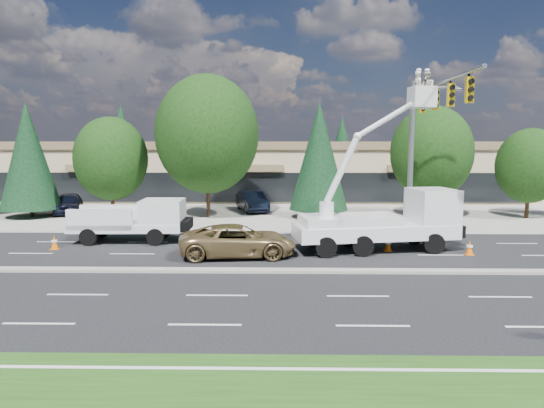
{
  "coord_description": "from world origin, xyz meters",
  "views": [
    {
      "loc": [
        2.25,
        -19.83,
        5.4
      ],
      "look_at": [
        1.83,
        3.83,
        2.4
      ],
      "focal_mm": 32.0,
      "sensor_mm": 36.0,
      "label": 1
    }
  ],
  "objects_px": {
    "utility_pickup": "(136,224)",
    "minivan": "(238,241)",
    "signal_mast": "(423,131)",
    "bucket_truck": "(389,213)"
  },
  "relations": [
    {
      "from": "signal_mast",
      "to": "bucket_truck",
      "type": "xyz_separation_m",
      "value": [
        -2.31,
        -2.71,
        -4.14
      ]
    },
    {
      "from": "utility_pickup",
      "to": "minivan",
      "type": "height_order",
      "value": "utility_pickup"
    },
    {
      "from": "utility_pickup",
      "to": "bucket_truck",
      "type": "relative_size",
      "value": 0.68
    },
    {
      "from": "signal_mast",
      "to": "utility_pickup",
      "type": "bearing_deg",
      "value": -176.97
    },
    {
      "from": "bucket_truck",
      "to": "minivan",
      "type": "bearing_deg",
      "value": -178.65
    },
    {
      "from": "signal_mast",
      "to": "minivan",
      "type": "bearing_deg",
      "value": -156.57
    },
    {
      "from": "signal_mast",
      "to": "bucket_truck",
      "type": "height_order",
      "value": "bucket_truck"
    },
    {
      "from": "utility_pickup",
      "to": "minivan",
      "type": "xyz_separation_m",
      "value": [
        5.9,
        -3.41,
        -0.19
      ]
    },
    {
      "from": "bucket_truck",
      "to": "minivan",
      "type": "distance_m",
      "value": 7.73
    },
    {
      "from": "signal_mast",
      "to": "minivan",
      "type": "distance_m",
      "value": 11.91
    }
  ]
}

